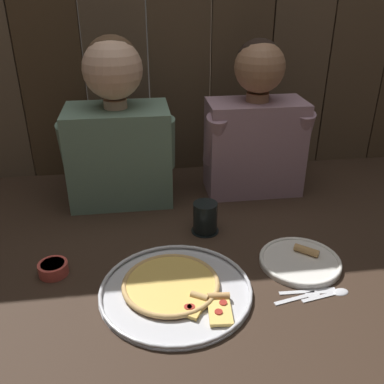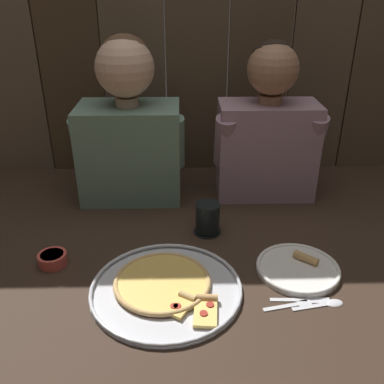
% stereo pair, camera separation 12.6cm
% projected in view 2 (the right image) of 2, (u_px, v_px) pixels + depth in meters
% --- Properties ---
extents(ground_plane, '(3.20, 3.20, 0.00)m').
position_uv_depth(ground_plane, '(204.00, 262.00, 1.25)').
color(ground_plane, '#332319').
extents(pizza_tray, '(0.41, 0.41, 0.03)m').
position_uv_depth(pizza_tray, '(166.00, 286.00, 1.14)').
color(pizza_tray, silver).
rests_on(pizza_tray, ground).
extents(dinner_plate, '(0.24, 0.24, 0.03)m').
position_uv_depth(dinner_plate, '(298.00, 268.00, 1.21)').
color(dinner_plate, white).
rests_on(dinner_plate, ground).
extents(drinking_glass, '(0.09, 0.09, 0.10)m').
position_uv_depth(drinking_glass, '(208.00, 218.00, 1.38)').
color(drinking_glass, black).
rests_on(drinking_glass, ground).
extents(dipping_bowl, '(0.08, 0.08, 0.03)m').
position_uv_depth(dipping_bowl, '(52.00, 259.00, 1.23)').
color(dipping_bowl, '#CC4C42').
rests_on(dipping_bowl, ground).
extents(table_fork, '(0.13, 0.04, 0.01)m').
position_uv_depth(table_fork, '(290.00, 305.00, 1.09)').
color(table_fork, silver).
rests_on(table_fork, ground).
extents(table_knife, '(0.16, 0.02, 0.01)m').
position_uv_depth(table_knife, '(301.00, 300.00, 1.10)').
color(table_knife, silver).
rests_on(table_knife, ground).
extents(table_spoon, '(0.14, 0.05, 0.01)m').
position_uv_depth(table_spoon, '(327.00, 303.00, 1.09)').
color(table_spoon, silver).
rests_on(table_spoon, ground).
extents(diner_left, '(0.40, 0.23, 0.58)m').
position_uv_depth(diner_left, '(129.00, 126.00, 1.52)').
color(diner_left, slate).
rests_on(diner_left, ground).
extents(diner_right, '(0.39, 0.20, 0.56)m').
position_uv_depth(diner_right, '(268.00, 127.00, 1.53)').
color(diner_right, gray).
rests_on(diner_right, ground).
extents(wooden_backdrop_wall, '(2.19, 0.03, 1.24)m').
position_uv_depth(wooden_backdrop_wall, '(197.00, 14.00, 1.59)').
color(wooden_backdrop_wall, brown).
rests_on(wooden_backdrop_wall, ground).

